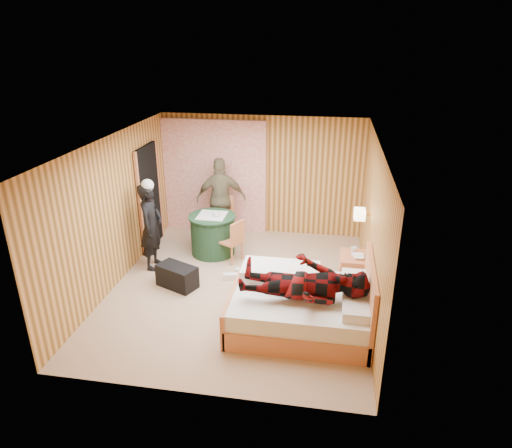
% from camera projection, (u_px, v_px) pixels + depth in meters
% --- Properties ---
extents(floor, '(4.20, 5.00, 0.01)m').
position_uv_depth(floor, '(239.00, 288.00, 7.74)').
color(floor, tan).
rests_on(floor, ground).
extents(ceiling, '(4.20, 5.00, 0.01)m').
position_uv_depth(ceiling, '(236.00, 142.00, 6.78)').
color(ceiling, silver).
rests_on(ceiling, wall_back).
extents(wall_back, '(4.20, 0.02, 2.50)m').
position_uv_depth(wall_back, '(262.00, 176.00, 9.54)').
color(wall_back, '#E0A256').
rests_on(wall_back, floor).
extents(wall_left, '(0.02, 5.00, 2.50)m').
position_uv_depth(wall_left, '(114.00, 212.00, 7.58)').
color(wall_left, '#E0A256').
rests_on(wall_left, floor).
extents(wall_right, '(0.02, 5.00, 2.50)m').
position_uv_depth(wall_right, '(373.00, 228.00, 6.94)').
color(wall_right, '#E0A256').
rests_on(wall_right, floor).
extents(curtain, '(2.20, 0.08, 2.40)m').
position_uv_depth(curtain, '(215.00, 177.00, 9.64)').
color(curtain, white).
rests_on(curtain, floor).
extents(doorway, '(0.06, 0.90, 2.05)m').
position_uv_depth(doorway, '(149.00, 198.00, 8.93)').
color(doorway, black).
rests_on(doorway, floor).
extents(wall_lamp, '(0.26, 0.24, 0.16)m').
position_uv_depth(wall_lamp, '(360.00, 214.00, 7.36)').
color(wall_lamp, gold).
rests_on(wall_lamp, wall_right).
extents(bed, '(2.00, 1.57, 1.08)m').
position_uv_depth(bed, '(302.00, 306.00, 6.65)').
color(bed, '#EC9260').
rests_on(bed, floor).
extents(nightstand, '(0.44, 0.60, 0.58)m').
position_uv_depth(nightstand, '(352.00, 270.00, 7.69)').
color(nightstand, '#EC9260').
rests_on(nightstand, floor).
extents(round_table, '(0.90, 0.90, 0.80)m').
position_uv_depth(round_table, '(213.00, 234.00, 8.83)').
color(round_table, '#204628').
rests_on(round_table, floor).
extents(chair_far, '(0.51, 0.51, 0.93)m').
position_uv_depth(chair_far, '(222.00, 215.00, 9.42)').
color(chair_far, '#EC9260').
rests_on(chair_far, floor).
extents(chair_near, '(0.50, 0.50, 0.83)m').
position_uv_depth(chair_near, '(233.00, 238.00, 8.47)').
color(chair_near, '#EC9260').
rests_on(chair_near, floor).
extents(duffel_bag, '(0.77, 0.60, 0.38)m').
position_uv_depth(duffel_bag, '(177.00, 276.00, 7.72)').
color(duffel_bag, black).
rests_on(duffel_bag, floor).
extents(sneaker_left, '(0.27, 0.16, 0.11)m').
position_uv_depth(sneaker_left, '(231.00, 277.00, 7.99)').
color(sneaker_left, silver).
rests_on(sneaker_left, floor).
extents(sneaker_right, '(0.26, 0.17, 0.11)m').
position_uv_depth(sneaker_right, '(242.00, 272.00, 8.14)').
color(sneaker_right, silver).
rests_on(sneaker_right, floor).
extents(woman_standing, '(0.39, 0.59, 1.61)m').
position_uv_depth(woman_standing, '(151.00, 226.00, 8.16)').
color(woman_standing, black).
rests_on(woman_standing, floor).
extents(man_at_table, '(1.08, 0.64, 1.72)m').
position_uv_depth(man_at_table, '(221.00, 199.00, 9.34)').
color(man_at_table, '#6E6549').
rests_on(man_at_table, floor).
extents(man_on_bed, '(0.86, 0.67, 1.77)m').
position_uv_depth(man_on_bed, '(304.00, 274.00, 6.19)').
color(man_on_bed, '#5F090A').
rests_on(man_on_bed, bed).
extents(book_lower, '(0.24, 0.27, 0.02)m').
position_uv_depth(book_lower, '(354.00, 256.00, 7.53)').
color(book_lower, silver).
rests_on(book_lower, nightstand).
extents(book_upper, '(0.18, 0.24, 0.02)m').
position_uv_depth(book_upper, '(354.00, 255.00, 7.52)').
color(book_upper, silver).
rests_on(book_upper, nightstand).
extents(cup_nightstand, '(0.11, 0.11, 0.09)m').
position_uv_depth(cup_nightstand, '(354.00, 250.00, 7.68)').
color(cup_nightstand, silver).
rests_on(cup_nightstand, nightstand).
extents(cup_table, '(0.13, 0.13, 0.10)m').
position_uv_depth(cup_table, '(216.00, 214.00, 8.60)').
color(cup_table, silver).
rests_on(cup_table, round_table).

